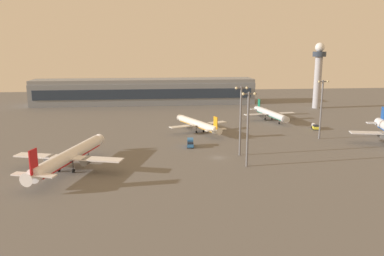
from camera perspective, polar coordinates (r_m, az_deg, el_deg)
ground_plane at (r=133.04m, az=3.88°, el=-4.41°), size 416.00×416.00×0.00m
terminal_building at (r=258.21m, az=-7.02°, el=5.39°), size 144.29×22.40×16.40m
control_tower at (r=248.36m, az=18.22°, el=8.06°), size 8.00×8.00×39.74m
airplane_near_gate at (r=124.48m, az=-17.81°, el=-4.06°), size 34.49×43.90×11.49m
airplane_terminal_side at (r=171.77m, az=0.91°, el=0.58°), size 26.89×34.07×9.20m
airplane_taxiway_distant at (r=202.70m, az=11.52°, el=2.09°), size 27.67×35.42×9.10m
fuel_truck at (r=186.43m, az=17.78°, el=0.25°), size 3.36×6.58×2.35m
catering_truck at (r=146.36m, az=-0.25°, el=-2.21°), size 2.85×5.84×3.05m
apron_light_east at (r=133.67m, az=7.23°, el=1.75°), size 4.80×0.90×24.30m
apron_light_central at (r=121.31m, az=8.29°, el=0.56°), size 4.80×0.90×23.86m
apron_light_west at (r=165.17m, az=18.64°, el=3.17°), size 4.80×0.90×24.28m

